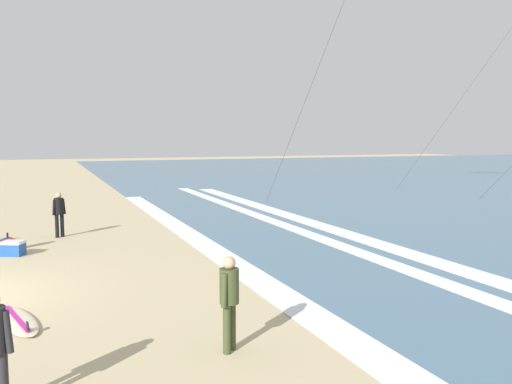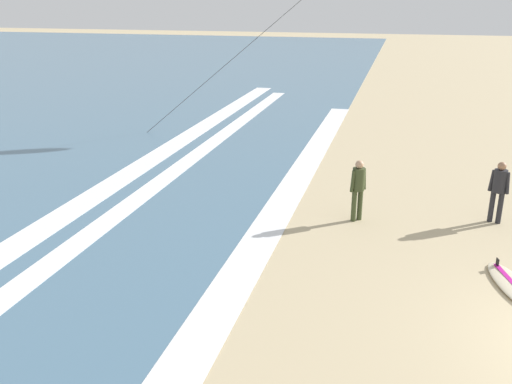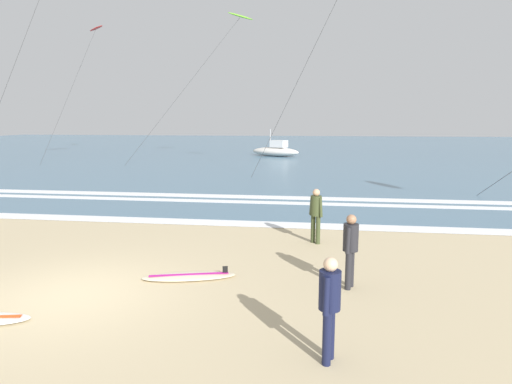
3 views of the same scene
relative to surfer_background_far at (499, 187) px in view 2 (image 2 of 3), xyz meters
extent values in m
cube|color=white|center=(-5.17, 5.50, -0.94)|extent=(38.39, 0.88, 0.01)
cube|color=white|center=(-5.20, 9.57, -0.94)|extent=(46.53, 0.68, 0.01)
cube|color=white|center=(-3.84, 10.88, -0.94)|extent=(47.01, 0.90, 0.01)
cylinder|color=#232328|center=(-0.04, -0.09, -0.55)|extent=(0.13, 0.13, 0.82)
cylinder|color=#232328|center=(0.04, 0.09, -0.55)|extent=(0.13, 0.13, 0.82)
cylinder|color=#232328|center=(0.00, 0.00, 0.15)|extent=(0.32, 0.32, 0.58)
cylinder|color=#232328|center=(-0.07, -0.17, 0.13)|extent=(0.13, 0.16, 0.56)
cylinder|color=#232328|center=(0.07, 0.17, 0.13)|extent=(0.13, 0.16, 0.56)
sphere|color=#9E7051|center=(0.00, 0.00, 0.54)|extent=(0.21, 0.21, 0.21)
cylinder|color=#384223|center=(-0.67, 3.35, -0.55)|extent=(0.13, 0.13, 0.82)
cylinder|color=#384223|center=(-0.82, 3.49, -0.55)|extent=(0.13, 0.13, 0.82)
cylinder|color=#384223|center=(-0.75, 3.42, 0.15)|extent=(0.32, 0.32, 0.58)
cylinder|color=#384223|center=(-0.61, 3.29, 0.13)|extent=(0.16, 0.16, 0.56)
cylinder|color=#384223|center=(-0.88, 3.55, 0.13)|extent=(0.16, 0.16, 0.56)
sphere|color=tan|center=(-0.75, 3.42, 0.54)|extent=(0.21, 0.21, 0.21)
cube|color=black|center=(-2.76, 0.30, -0.79)|extent=(0.12, 0.05, 0.16)
cylinder|color=#333333|center=(9.70, 7.91, 3.48)|extent=(5.81, 9.83, 8.89)
camera|label=1|loc=(7.18, 0.68, 2.57)|focal=36.82mm
camera|label=2|loc=(-14.28, 2.55, 4.52)|focal=39.18mm
camera|label=3|loc=(-0.72, -9.15, 2.57)|focal=30.96mm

